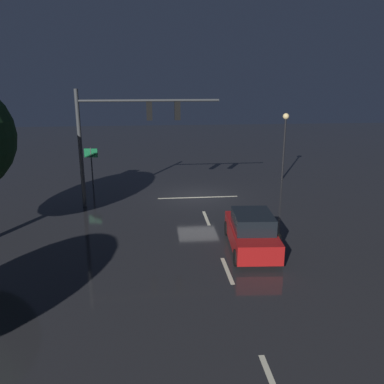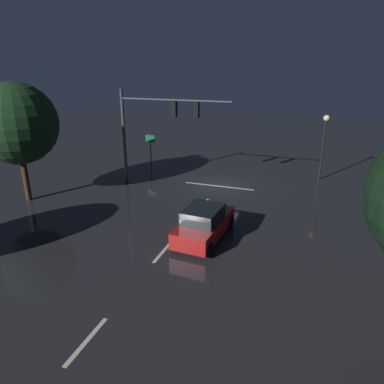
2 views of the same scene
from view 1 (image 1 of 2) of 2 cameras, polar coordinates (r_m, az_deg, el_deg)
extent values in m
plane|color=#232326|center=(24.83, 0.82, -0.67)|extent=(80.00, 80.00, 0.00)
cylinder|color=#383A3D|center=(22.93, -15.81, 5.84)|extent=(0.22, 0.22, 6.64)
cylinder|color=#383A3D|center=(22.28, -6.23, 13.01)|extent=(7.76, 0.14, 0.14)
cube|color=black|center=(22.32, -6.18, 11.55)|extent=(0.32, 0.36, 1.00)
sphere|color=red|center=(22.48, -6.21, 12.40)|extent=(0.20, 0.20, 0.20)
sphere|color=black|center=(22.51, -6.18, 11.58)|extent=(0.20, 0.20, 0.20)
sphere|color=black|center=(22.53, -6.16, 10.77)|extent=(0.20, 0.20, 0.20)
cube|color=black|center=(22.36, -2.12, 11.64)|extent=(0.32, 0.36, 1.00)
sphere|color=red|center=(22.53, -2.17, 12.48)|extent=(0.20, 0.20, 0.20)
sphere|color=black|center=(22.55, -2.16, 11.67)|extent=(0.20, 0.20, 0.20)
sphere|color=black|center=(22.58, -2.15, 10.86)|extent=(0.20, 0.20, 0.20)
cube|color=beige|center=(21.06, 2.07, -3.78)|extent=(0.16, 2.20, 0.01)
cube|color=beige|center=(15.62, 5.11, -11.21)|extent=(0.16, 2.20, 0.01)
cube|color=beige|center=(24.67, 0.87, -0.78)|extent=(5.00, 0.16, 0.01)
cube|color=maroon|center=(17.35, 8.55, -6.23)|extent=(2.10, 4.42, 0.80)
cube|color=black|center=(16.90, 8.77, -4.16)|extent=(1.75, 2.21, 0.68)
cylinder|color=black|center=(18.80, 5.13, -5.24)|extent=(0.27, 0.69, 0.68)
cylinder|color=black|center=(19.07, 10.17, -5.12)|extent=(0.27, 0.69, 0.68)
cylinder|color=black|center=(15.88, 6.49, -9.42)|extent=(0.27, 0.69, 0.68)
cylinder|color=black|center=(16.20, 12.46, -9.18)|extent=(0.27, 0.69, 0.68)
sphere|color=#F9EFC6|center=(19.19, 5.54, -3.75)|extent=(0.20, 0.20, 0.20)
sphere|color=#F9EFC6|center=(19.39, 9.36, -3.67)|extent=(0.20, 0.20, 0.20)
cylinder|color=black|center=(29.44, 13.12, 5.98)|extent=(0.14, 0.14, 4.41)
sphere|color=#F9D88C|center=(29.14, 13.42, 10.60)|extent=(0.44, 0.44, 0.44)
cylinder|color=#383A3D|center=(27.60, -14.26, 3.44)|extent=(0.09, 0.09, 2.71)
cube|color=#0F6033|center=(27.40, -14.41, 5.49)|extent=(0.90, 0.19, 0.60)
camera|label=2|loc=(8.88, 83.63, 9.01)|focal=32.89mm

